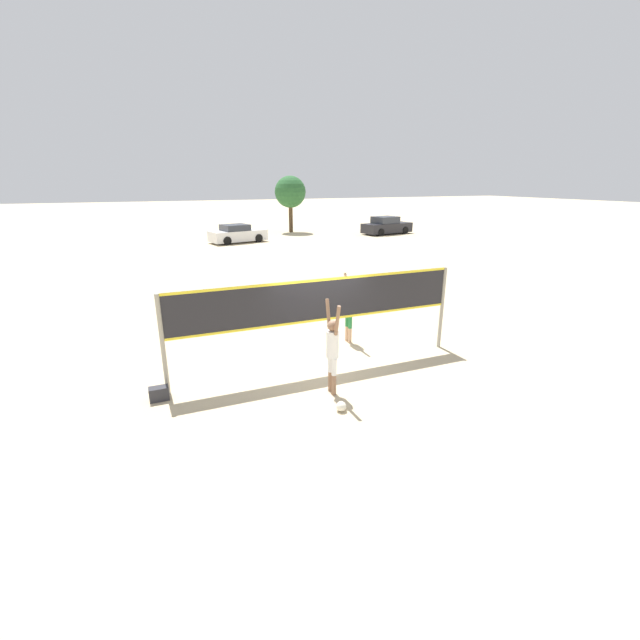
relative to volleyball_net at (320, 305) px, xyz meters
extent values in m
plane|color=#C6B28C|center=(0.00, 0.00, -1.71)|extent=(200.00, 200.00, 0.00)
cylinder|color=gray|center=(-3.82, 0.00, -0.51)|extent=(0.10, 0.10, 2.39)
cylinder|color=gray|center=(3.82, 0.00, -0.51)|extent=(0.10, 0.10, 2.39)
cube|color=black|center=(0.00, 0.00, 0.13)|extent=(7.53, 0.02, 1.10)
cube|color=yellow|center=(0.00, 0.00, 0.65)|extent=(7.53, 0.03, 0.06)
cube|color=yellow|center=(0.00, 0.00, -0.39)|extent=(7.53, 0.03, 0.06)
cylinder|color=#8C664C|center=(-0.29, -1.53, -1.46)|extent=(0.11, 0.11, 0.49)
cylinder|color=white|center=(-0.29, -1.53, -1.01)|extent=(0.12, 0.12, 0.40)
cylinder|color=#8C664C|center=(-0.29, -1.33, -1.46)|extent=(0.11, 0.11, 0.49)
cylinder|color=white|center=(-0.29, -1.33, -1.01)|extent=(0.12, 0.12, 0.40)
cylinder|color=white|center=(-0.29, -1.43, -0.50)|extent=(0.28, 0.28, 0.63)
sphere|color=#8C664C|center=(-0.29, -1.43, -0.06)|extent=(0.25, 0.25, 0.25)
cylinder|color=#8C664C|center=(-0.29, -1.67, 0.13)|extent=(0.08, 0.23, 0.71)
cylinder|color=#8C664C|center=(-0.29, -1.18, 0.13)|extent=(0.08, 0.23, 0.71)
cylinder|color=tan|center=(1.52, 1.50, -1.47)|extent=(0.11, 0.11, 0.47)
cylinder|color=#267F3F|center=(1.52, 1.50, -1.05)|extent=(0.12, 0.12, 0.38)
cylinder|color=tan|center=(1.52, 1.30, -1.47)|extent=(0.11, 0.11, 0.47)
cylinder|color=#267F3F|center=(1.52, 1.30, -1.05)|extent=(0.12, 0.12, 0.38)
cylinder|color=orange|center=(1.52, 1.40, -0.55)|extent=(0.28, 0.28, 0.60)
sphere|color=tan|center=(1.52, 1.40, -0.13)|extent=(0.23, 0.23, 0.23)
cylinder|color=tan|center=(1.52, 1.64, 0.05)|extent=(0.08, 0.22, 0.68)
cylinder|color=tan|center=(1.52, 1.16, 0.05)|extent=(0.08, 0.22, 0.68)
sphere|color=silver|center=(-0.45, -2.27, -1.60)|extent=(0.22, 0.22, 0.22)
cube|color=#2D2D33|center=(-4.02, -0.26, -1.55)|extent=(0.42, 0.25, 0.31)
cube|color=silver|center=(3.16, 24.54, -1.17)|extent=(4.67, 2.85, 0.81)
cube|color=#2D333D|center=(2.95, 24.49, -0.53)|extent=(2.31, 2.13, 0.46)
cylinder|color=black|center=(4.26, 25.72, -1.39)|extent=(0.67, 0.37, 0.64)
cylinder|color=black|center=(4.68, 23.99, -1.39)|extent=(0.67, 0.37, 0.64)
cylinder|color=black|center=(1.64, 25.08, -1.39)|extent=(0.67, 0.37, 0.64)
cylinder|color=black|center=(2.06, 23.36, -1.39)|extent=(0.67, 0.37, 0.64)
cube|color=#232328|center=(16.99, 24.86, -1.16)|extent=(4.98, 2.70, 0.84)
cube|color=#2D333D|center=(16.76, 24.82, -0.43)|extent=(2.40, 2.07, 0.60)
cylinder|color=black|center=(18.26, 26.00, -1.39)|extent=(0.67, 0.34, 0.64)
cylinder|color=black|center=(18.59, 24.28, -1.39)|extent=(0.67, 0.34, 0.64)
cylinder|color=black|center=(15.39, 25.44, -1.39)|extent=(0.67, 0.34, 0.64)
cylinder|color=black|center=(15.72, 23.73, -1.39)|extent=(0.67, 0.34, 0.64)
cylinder|color=#4C3823|center=(9.31, 29.55, -0.26)|extent=(0.37, 0.37, 2.89)
sphere|color=#285B2D|center=(9.31, 29.55, 1.97)|extent=(2.87, 2.87, 2.87)
camera|label=1|loc=(-3.98, -9.58, 3.01)|focal=24.00mm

